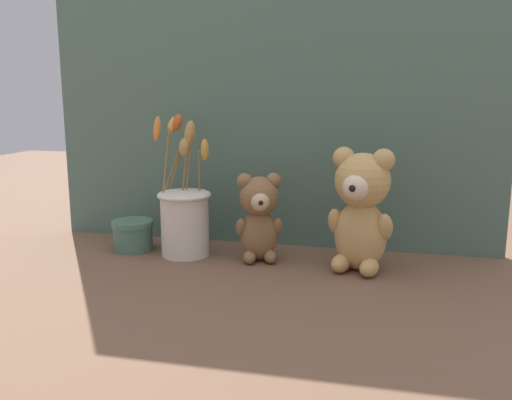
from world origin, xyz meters
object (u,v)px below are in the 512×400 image
object	(u,v)px
teddy_bear_large	(361,208)
flower_vase	(185,215)
decorative_tin_tall	(133,235)
teddy_bear_medium	(259,215)

from	to	relation	value
teddy_bear_large	flower_vase	bearing A→B (deg)	176.54
decorative_tin_tall	flower_vase	bearing A→B (deg)	-2.51
decorative_tin_tall	teddy_bear_large	bearing A→B (deg)	-3.22
teddy_bear_large	teddy_bear_medium	world-z (taller)	teddy_bear_large
teddy_bear_medium	teddy_bear_large	bearing A→B (deg)	-5.11
teddy_bear_large	flower_vase	size ratio (longest dim) A/B	0.80
teddy_bear_medium	decorative_tin_tall	world-z (taller)	teddy_bear_medium
flower_vase	teddy_bear_medium	bearing A→B (deg)	-1.40
teddy_bear_large	decorative_tin_tall	size ratio (longest dim) A/B	2.65
teddy_bear_large	teddy_bear_medium	distance (m)	0.23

